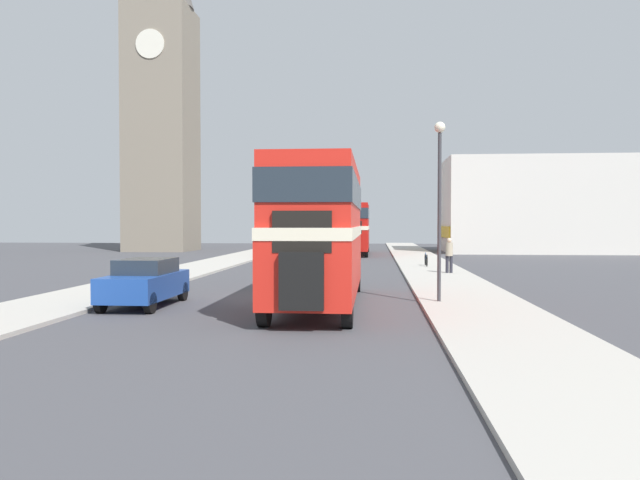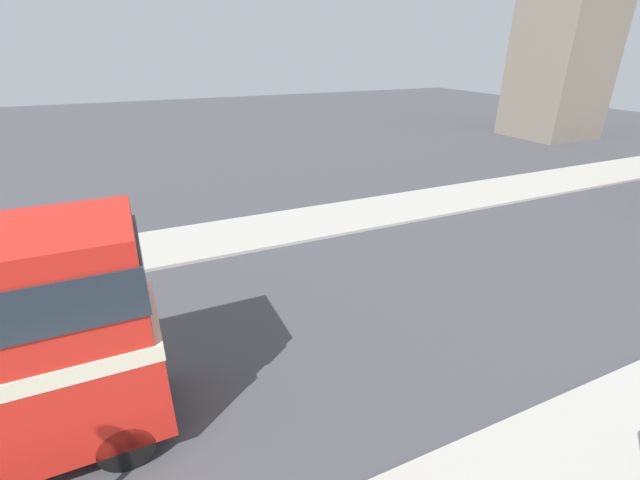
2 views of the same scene
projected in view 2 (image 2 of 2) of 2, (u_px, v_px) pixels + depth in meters
The scene contains 2 objects.
ground_plane at pixel (4, 402), 9.40m from camera, with size 120.00×120.00×0.00m, color #47474C.
sidewalk_left at pixel (42, 268), 14.98m from camera, with size 3.50×120.00×0.12m.
Camera 2 is at (9.33, 3.40, 7.13)m, focal length 24.00 mm.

